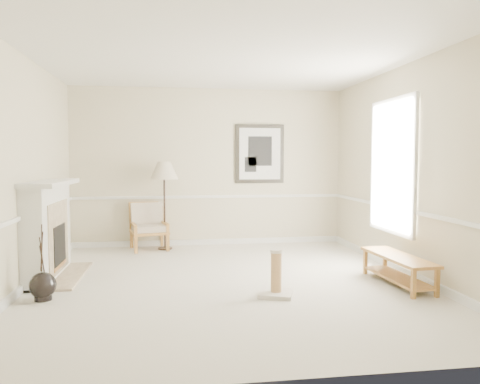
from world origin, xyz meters
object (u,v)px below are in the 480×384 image
(floor_lamp, at_px, (164,173))
(floor_vase, at_px, (43,286))
(bench, at_px, (398,265))
(armchair, at_px, (148,224))
(scratching_post, at_px, (276,281))

(floor_lamp, bearing_deg, floor_vase, -114.80)
(floor_lamp, distance_m, bench, 4.25)
(floor_vase, height_order, bench, floor_vase)
(armchair, height_order, floor_lamp, floor_lamp)
(armchair, distance_m, bench, 4.38)
(scratching_post, bearing_deg, armchair, 117.10)
(armchair, bearing_deg, bench, -53.94)
(armchair, height_order, bench, armchair)
(floor_vase, distance_m, floor_lamp, 3.38)
(armchair, xyz_separation_m, scratching_post, (1.62, -3.17, -0.27))
(floor_vase, relative_size, scratching_post, 1.59)
(armchair, relative_size, bench, 0.62)
(floor_vase, relative_size, floor_lamp, 0.56)
(armchair, distance_m, floor_lamp, 0.96)
(floor_lamp, relative_size, bench, 1.17)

